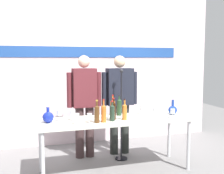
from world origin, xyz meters
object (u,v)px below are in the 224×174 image
at_px(wine_glass_left_1, 90,116).
at_px(wine_glass_right_0, 143,108).
at_px(display_table, 115,123).
at_px(wine_bottle_3, 97,113).
at_px(wine_bottle_6, 125,111).
at_px(wine_glass_left_3, 77,116).
at_px(decanter_blue_right, 173,110).
at_px(wine_glass_right_2, 173,112).
at_px(wine_bottle_0, 113,107).
at_px(presenter_right, 120,98).
at_px(wine_bottle_2, 119,107).
at_px(wine_bottle_4, 104,113).
at_px(presenter_left, 84,100).
at_px(wine_glass_right_1, 156,111).
at_px(wine_glass_left_2, 59,113).
at_px(wine_bottle_5, 112,112).
at_px(wine_glass_left_0, 73,113).
at_px(microphone_stand, 121,130).
at_px(decanter_blue_left, 48,117).
at_px(wine_bottle_1, 113,110).

bearing_deg(wine_glass_left_1, wine_glass_right_0, 18.98).
relative_size(display_table, wine_bottle_3, 7.10).
relative_size(wine_bottle_6, wine_glass_left_3, 1.97).
xyz_separation_m(display_table, wine_glass_left_1, (-0.41, -0.16, 0.16)).
xyz_separation_m(decanter_blue_right, wine_glass_right_2, (-0.14, -0.25, 0.03)).
bearing_deg(display_table, wine_bottle_0, 80.15).
relative_size(presenter_right, wine_bottle_2, 5.43).
height_order(wine_bottle_4, wine_glass_right_2, wine_bottle_4).
height_order(presenter_left, wine_glass_right_1, presenter_left).
xyz_separation_m(decanter_blue_right, wine_glass_right_0, (-0.45, 0.13, 0.03)).
distance_m(wine_bottle_0, wine_bottle_2, 0.10).
bearing_deg(presenter_right, wine_glass_left_3, -134.60).
height_order(decanter_blue_right, wine_glass_left_2, decanter_blue_right).
xyz_separation_m(wine_bottle_5, wine_glass_left_0, (-0.52, 0.16, -0.02)).
relative_size(wine_glass_left_0, microphone_stand, 0.10).
xyz_separation_m(wine_bottle_4, wine_glass_left_2, (-0.56, 0.24, -0.01)).
bearing_deg(display_table, wine_glass_right_1, -19.85).
height_order(wine_glass_left_1, wine_glass_right_1, wine_glass_right_1).
xyz_separation_m(wine_bottle_5, wine_glass_right_1, (0.63, -0.06, -0.01)).
distance_m(display_table, wine_bottle_2, 0.31).
bearing_deg(wine_bottle_4, wine_bottle_3, -178.54).
distance_m(wine_bottle_3, wine_glass_right_0, 0.87).
bearing_deg(wine_glass_right_1, decanter_blue_right, 28.30).
bearing_deg(wine_bottle_0, decanter_blue_left, -166.39).
bearing_deg(wine_bottle_1, presenter_right, 65.04).
bearing_deg(wine_bottle_2, wine_glass_left_3, -150.06).
bearing_deg(wine_bottle_6, wine_bottle_5, -175.59).
bearing_deg(display_table, wine_bottle_4, -142.00).
bearing_deg(wine_glass_left_3, microphone_stand, 37.20).
height_order(presenter_right, wine_glass_left_0, presenter_right).
height_order(wine_bottle_2, wine_glass_right_0, wine_bottle_2).
bearing_deg(wine_glass_right_2, wine_bottle_3, 176.81).
xyz_separation_m(wine_bottle_4, wine_bottle_5, (0.13, 0.04, -0.01)).
bearing_deg(wine_glass_right_1, presenter_left, 133.60).
bearing_deg(presenter_right, wine_bottle_2, -109.45).
height_order(presenter_left, wine_bottle_6, presenter_left).
height_order(wine_bottle_4, wine_glass_right_0, wine_bottle_4).
bearing_deg(wine_bottle_3, wine_bottle_0, 50.20).
bearing_deg(display_table, presenter_left, 113.71).
bearing_deg(wine_glass_left_1, decanter_blue_right, 7.53).
height_order(presenter_right, wine_glass_right_0, presenter_right).
bearing_deg(wine_bottle_3, wine_bottle_2, 40.14).
relative_size(wine_glass_right_1, wine_glass_right_2, 1.17).
bearing_deg(wine_bottle_6, presenter_left, 116.62).
bearing_deg(wine_bottle_6, wine_glass_left_2, 167.94).
relative_size(decanter_blue_left, wine_glass_right_2, 1.51).
distance_m(wine_bottle_0, wine_bottle_5, 0.41).
height_order(decanter_blue_right, presenter_left, presenter_left).
xyz_separation_m(wine_bottle_1, wine_bottle_3, (-0.27, -0.12, -0.00)).
bearing_deg(wine_glass_left_1, wine_glass_left_2, 148.04).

